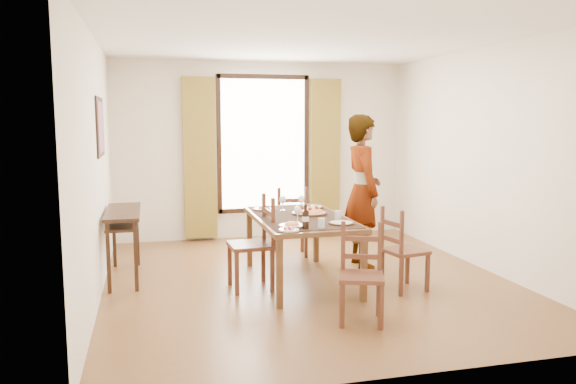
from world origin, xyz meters
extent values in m
plane|color=#53281A|center=(0.00, 0.00, 0.00)|extent=(5.00, 5.00, 0.00)
cube|color=silver|center=(0.00, 2.50, 1.35)|extent=(4.50, 0.10, 2.70)
cube|color=silver|center=(0.00, -2.50, 1.35)|extent=(4.50, 0.10, 2.70)
cube|color=silver|center=(-2.25, 0.00, 1.35)|extent=(0.10, 5.00, 2.70)
cube|color=silver|center=(2.25, 0.00, 1.35)|extent=(0.10, 5.00, 2.70)
cube|color=white|center=(0.00, 0.00, 2.72)|extent=(4.50, 5.00, 0.04)
cube|color=white|center=(0.00, 2.47, 1.45)|extent=(1.30, 0.04, 2.00)
cube|color=olive|center=(-0.98, 2.41, 1.25)|extent=(0.48, 0.10, 2.40)
cube|color=olive|center=(0.98, 2.41, 1.25)|extent=(0.48, 0.10, 2.40)
cube|color=black|center=(-2.24, 0.60, 1.75)|extent=(0.02, 0.86, 0.66)
cube|color=red|center=(-2.23, 0.60, 1.75)|extent=(0.01, 0.76, 0.56)
cube|color=black|center=(-2.03, 0.60, 0.78)|extent=(0.38, 1.20, 0.04)
cube|color=black|center=(-2.03, 0.60, 0.66)|extent=(0.34, 1.10, 0.03)
cube|color=black|center=(-2.17, 0.05, 0.38)|extent=(0.04, 0.04, 0.76)
cube|color=black|center=(-2.17, 1.15, 0.38)|extent=(0.04, 0.04, 0.76)
cube|color=black|center=(-1.89, 0.05, 0.38)|extent=(0.04, 0.04, 0.76)
cube|color=black|center=(-1.89, 1.15, 0.38)|extent=(0.04, 0.04, 0.76)
cube|color=brown|center=(-0.09, -0.04, 0.72)|extent=(0.99, 1.77, 0.05)
cube|color=black|center=(-0.09, -0.04, 0.75)|extent=(0.91, 1.62, 0.01)
cube|color=brown|center=(-0.53, -0.87, 0.35)|extent=(0.06, 0.06, 0.70)
cube|color=brown|center=(-0.53, 0.78, 0.35)|extent=(0.06, 0.06, 0.70)
cube|color=brown|center=(0.35, -0.87, 0.35)|extent=(0.06, 0.06, 0.70)
cube|color=brown|center=(0.35, 0.78, 0.35)|extent=(0.06, 0.06, 0.70)
cube|color=brown|center=(-0.68, -0.15, 0.48)|extent=(0.47, 0.47, 0.04)
cube|color=brown|center=(-0.89, 0.03, 0.24)|extent=(0.04, 0.04, 0.48)
cube|color=brown|center=(-0.50, 0.05, 0.24)|extent=(0.04, 0.04, 0.48)
cube|color=brown|center=(-0.87, -0.35, 0.24)|extent=(0.04, 0.04, 0.48)
cube|color=brown|center=(-0.48, -0.33, 0.24)|extent=(0.04, 0.04, 0.48)
cube|color=brown|center=(-0.49, 0.05, 0.75)|extent=(0.04, 0.04, 0.53)
cube|color=brown|center=(-0.47, -0.33, 0.75)|extent=(0.04, 0.04, 0.53)
cube|color=brown|center=(-0.48, -0.14, 0.64)|extent=(0.05, 0.39, 0.05)
cube|color=brown|center=(-0.48, -0.14, 0.83)|extent=(0.05, 0.39, 0.05)
cube|color=brown|center=(0.11, 1.19, 0.45)|extent=(0.47, 0.47, 0.04)
cube|color=brown|center=(0.32, 1.35, 0.22)|extent=(0.04, 0.04, 0.45)
cube|color=brown|center=(0.27, 0.99, 0.22)|extent=(0.04, 0.04, 0.45)
cube|color=brown|center=(-0.04, 1.39, 0.22)|extent=(0.04, 0.04, 0.45)
cube|color=brown|center=(-0.09, 1.04, 0.22)|extent=(0.04, 0.04, 0.45)
cube|color=brown|center=(0.27, 0.98, 0.70)|extent=(0.04, 0.04, 0.50)
cube|color=brown|center=(-0.09, 1.03, 0.70)|extent=(0.04, 0.04, 0.50)
cube|color=brown|center=(0.09, 1.00, 0.60)|extent=(0.36, 0.07, 0.05)
cube|color=brown|center=(0.09, 1.00, 0.78)|extent=(0.36, 0.07, 0.05)
cube|color=brown|center=(0.11, -1.41, 0.43)|extent=(0.51, 0.51, 0.04)
cube|color=brown|center=(-0.11, -1.51, 0.21)|extent=(0.04, 0.04, 0.43)
cube|color=brown|center=(0.01, -1.19, 0.21)|extent=(0.04, 0.04, 0.43)
cube|color=brown|center=(0.21, -1.62, 0.21)|extent=(0.04, 0.04, 0.43)
cube|color=brown|center=(0.33, -1.30, 0.21)|extent=(0.04, 0.04, 0.43)
cube|color=brown|center=(0.01, -1.18, 0.66)|extent=(0.03, 0.03, 0.47)
cube|color=brown|center=(0.33, -1.30, 0.66)|extent=(0.03, 0.03, 0.47)
cube|color=brown|center=(0.17, -1.24, 0.57)|extent=(0.33, 0.14, 0.05)
cube|color=brown|center=(0.17, -1.24, 0.74)|extent=(0.33, 0.14, 0.05)
cube|color=brown|center=(0.92, -0.61, 0.43)|extent=(0.47, 0.47, 0.04)
cube|color=brown|center=(1.12, -0.74, 0.21)|extent=(0.04, 0.04, 0.43)
cube|color=brown|center=(0.79, -0.81, 0.21)|extent=(0.04, 0.04, 0.43)
cube|color=brown|center=(1.05, -0.40, 0.21)|extent=(0.04, 0.04, 0.43)
cube|color=brown|center=(0.72, -0.47, 0.21)|extent=(0.04, 0.04, 0.43)
cube|color=brown|center=(0.78, -0.81, 0.67)|extent=(0.03, 0.03, 0.48)
cube|color=brown|center=(0.71, -0.47, 0.67)|extent=(0.03, 0.03, 0.48)
cube|color=brown|center=(0.74, -0.64, 0.57)|extent=(0.09, 0.34, 0.05)
cube|color=brown|center=(0.74, -0.64, 0.74)|extent=(0.09, 0.34, 0.05)
imported|color=gray|center=(0.84, 0.44, 0.95)|extent=(0.73, 0.52, 1.89)
cylinder|color=silver|center=(0.24, -0.35, 0.81)|extent=(0.07, 0.07, 0.10)
cylinder|color=silver|center=(-0.43, 0.22, 0.81)|extent=(0.07, 0.07, 0.10)
cylinder|color=silver|center=(-0.07, -0.75, 0.81)|extent=(0.07, 0.07, 0.10)
camera|label=1|loc=(-1.74, -6.02, 1.85)|focal=35.00mm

